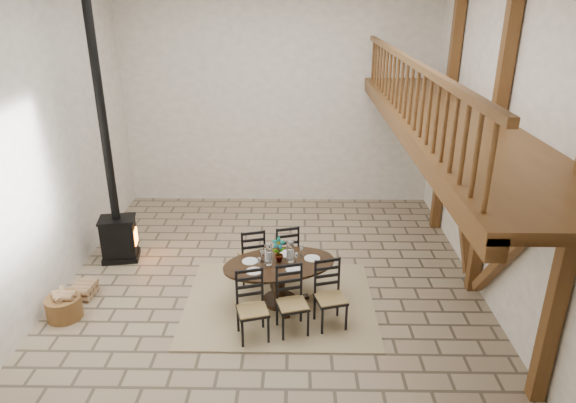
{
  "coord_description": "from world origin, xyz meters",
  "views": [
    {
      "loc": [
        0.41,
        -7.51,
        4.64
      ],
      "look_at": [
        0.28,
        0.4,
        1.41
      ],
      "focal_mm": 32.0,
      "sensor_mm": 36.0,
      "label": 1
    }
  ],
  "objects_px": {
    "dining_table": "(281,284)",
    "wood_stove": "(114,203)",
    "log_basket": "(64,307)",
    "log_stack": "(84,290)"
  },
  "relations": [
    {
      "from": "dining_table",
      "to": "wood_stove",
      "type": "distance_m",
      "value": 3.48
    },
    {
      "from": "wood_stove",
      "to": "log_basket",
      "type": "xyz_separation_m",
      "value": [
        -0.27,
        -1.88,
        -0.94
      ]
    },
    {
      "from": "dining_table",
      "to": "wood_stove",
      "type": "relative_size",
      "value": 0.45
    },
    {
      "from": "dining_table",
      "to": "log_stack",
      "type": "distance_m",
      "value": 3.27
    },
    {
      "from": "log_stack",
      "to": "wood_stove",
      "type": "bearing_deg",
      "value": 80.91
    },
    {
      "from": "dining_table",
      "to": "log_stack",
      "type": "xyz_separation_m",
      "value": [
        -3.25,
        0.25,
        -0.29
      ]
    },
    {
      "from": "wood_stove",
      "to": "log_basket",
      "type": "bearing_deg",
      "value": -108.21
    },
    {
      "from": "wood_stove",
      "to": "log_stack",
      "type": "bearing_deg",
      "value": -109.06
    },
    {
      "from": "dining_table",
      "to": "wood_stove",
      "type": "height_order",
      "value": "wood_stove"
    },
    {
      "from": "wood_stove",
      "to": "log_stack",
      "type": "xyz_separation_m",
      "value": [
        -0.2,
        -1.28,
        -1.02
      ]
    }
  ]
}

